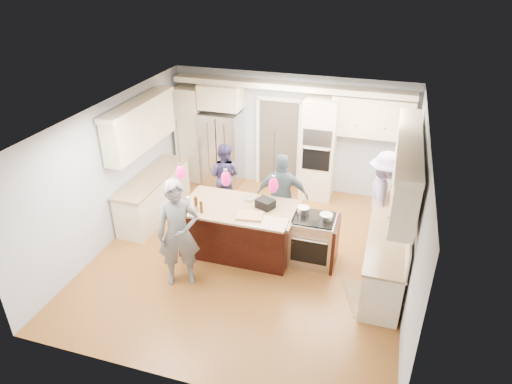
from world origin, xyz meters
TOP-DOWN VIEW (x-y plane):
  - ground_plane at (0.00, 0.00)m, footprint 6.00×6.00m
  - room_shell at (0.00, 0.00)m, footprint 5.54×6.04m
  - refrigerator at (-1.55, 2.64)m, footprint 0.90×0.70m
  - oven_column at (0.75, 2.67)m, footprint 0.72×0.69m
  - back_upper_cabinets at (-0.75, 2.76)m, footprint 5.30×0.61m
  - right_counter_run at (2.44, 0.30)m, footprint 0.64×3.10m
  - left_cabinets at (-2.44, 0.80)m, footprint 0.64×2.30m
  - kitchen_island at (-0.25, 0.07)m, footprint 2.10×1.46m
  - island_range at (1.16, 0.15)m, footprint 0.82×0.71m
  - pendant_lights at (-0.25, -0.51)m, footprint 1.75×0.15m
  - person_bar_end at (-0.90, -1.07)m, footprint 0.82×0.70m
  - person_far_left at (-1.10, 1.60)m, footprint 0.76×0.61m
  - person_far_right at (0.38, 0.85)m, footprint 1.07×0.57m
  - person_range_side at (2.25, 1.30)m, footprint 0.79×1.24m
  - floor_rug at (2.19, -0.62)m, footprint 0.84×1.01m
  - water_bottle at (-0.92, -0.58)m, footprint 0.07×0.07m
  - beer_bottle_a at (-0.95, -0.59)m, footprint 0.06×0.06m
  - beer_bottle_b at (-0.68, -0.59)m, footprint 0.07×0.07m
  - beer_bottle_c at (-0.80, -0.53)m, footprint 0.09×0.09m
  - drink_can at (-0.79, -0.58)m, footprint 0.07×0.07m
  - cutting_board at (0.14, -0.47)m, footprint 0.47×0.37m
  - pot_large at (0.92, 0.23)m, footprint 0.22×0.22m
  - pot_small at (1.34, 0.13)m, footprint 0.23×0.23m

SIDE VIEW (x-z plane):
  - ground_plane at x=0.00m, z-range 0.00..0.00m
  - floor_rug at x=2.19m, z-range 0.00..0.01m
  - island_range at x=1.16m, z-range 0.00..0.92m
  - kitchen_island at x=-0.25m, z-range -0.07..1.05m
  - person_far_left at x=-1.10m, z-range 0.00..1.48m
  - person_far_right at x=0.38m, z-range 0.00..1.73m
  - refrigerator at x=-1.55m, z-range 0.00..1.80m
  - person_range_side at x=2.25m, z-range 0.00..1.82m
  - person_bar_end at x=-0.90m, z-range 0.00..1.92m
  - pot_small at x=1.34m, z-range 0.92..1.03m
  - pot_large at x=0.92m, z-range 0.92..1.05m
  - right_counter_run at x=2.44m, z-range -0.20..2.31m
  - left_cabinets at x=-2.44m, z-range -0.20..2.31m
  - cutting_board at x=0.14m, z-range 1.12..1.15m
  - oven_column at x=0.75m, z-range 0.00..2.30m
  - drink_can at x=-0.79m, z-range 1.12..1.23m
  - beer_bottle_a at x=-0.95m, z-range 1.12..1.34m
  - beer_bottle_b at x=-0.68m, z-range 1.12..1.34m
  - beer_bottle_c at x=-0.80m, z-range 1.12..1.38m
  - water_bottle at x=-0.92m, z-range 1.12..1.39m
  - back_upper_cabinets at x=-0.75m, z-range 0.40..2.94m
  - pendant_lights at x=-0.25m, z-range 1.29..2.32m
  - room_shell at x=0.00m, z-range 0.46..3.18m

